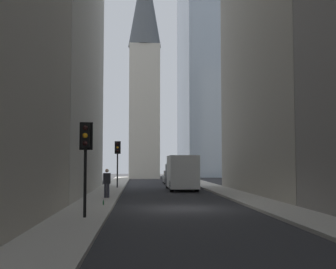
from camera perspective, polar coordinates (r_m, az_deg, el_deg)
name	(u,v)px	position (r m, az deg, el deg)	size (l,w,h in m)	color
ground_plane	(182,208)	(21.29, 1.88, -9.91)	(135.00, 135.00, 0.00)	#262628
sidewalk_right	(90,208)	(21.31, -10.43, -9.65)	(90.00, 2.20, 0.14)	#A8A399
sidewalk_left	(271,206)	(22.19, 13.67, -9.37)	(90.00, 2.20, 0.14)	#A8A399
building_left_midfar	(312,38)	(33.68, 18.88, 12.16)	(18.62, 10.50, 22.82)	#A8A091
church_spire	(145,59)	(63.78, -3.18, 10.15)	(4.85, 4.85, 33.75)	#B7B2A5
delivery_truck	(181,172)	(35.41, 1.80, -5.13)	(6.46, 2.25, 2.84)	silver
hatchback_grey	(172,178)	(45.87, 0.48, -5.83)	(4.30, 1.78, 1.42)	slate
traffic_light_foreground	(86,147)	(16.87, -11.05, -1.66)	(0.43, 0.52, 3.72)	black
traffic_light_midblock	(118,153)	(36.84, -6.82, -2.54)	(0.43, 0.52, 4.00)	black
pedestrian	(107,182)	(26.23, -8.24, -6.33)	(0.26, 0.44, 1.75)	#33333D
discarded_bottle	(103,203)	(21.75, -8.70, -9.08)	(0.07, 0.07, 0.27)	#236033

